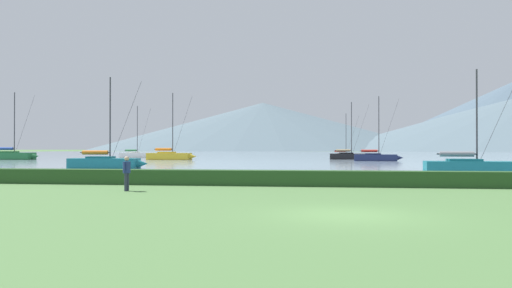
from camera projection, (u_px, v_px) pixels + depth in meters
name	position (u px, v px, depth m)	size (l,w,h in m)	color
ground_plane	(346.00, 215.00, 14.52)	(1000.00, 1000.00, 0.00)	#517A42
harbor_water	(320.00, 154.00, 150.39)	(320.00, 246.00, 0.00)	#8499A8
hedge_line	(334.00, 178.00, 25.44)	(80.00, 1.20, 0.83)	#284C23
sailboat_slip_0	(105.00, 162.00, 46.53)	(7.71, 2.72, 8.97)	#19707A
sailboat_slip_1	(376.00, 157.00, 74.81)	(7.61, 2.63, 10.19)	navy
sailboat_slip_3	(135.00, 155.00, 102.00)	(7.35, 2.30, 11.05)	white
sailboat_slip_4	(11.00, 155.00, 83.05)	(9.21, 2.87, 11.77)	#236B38
sailboat_slip_5	(349.00, 156.00, 85.53)	(7.61, 2.27, 10.31)	black
sailboat_slip_6	(170.00, 156.00, 82.38)	(8.72, 2.91, 11.56)	gold
sailboat_slip_7	(344.00, 155.00, 99.38)	(6.61, 2.37, 9.26)	#9E9EA3
sailboat_slip_8	(471.00, 167.00, 36.58)	(7.62, 2.70, 8.10)	#19707A
person_seated_viewer	(127.00, 171.00, 22.63)	(0.36, 0.57, 1.65)	#2D3347
distant_hill_east_ridge	(263.00, 127.00, 424.59)	(302.29, 302.29, 42.36)	slate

